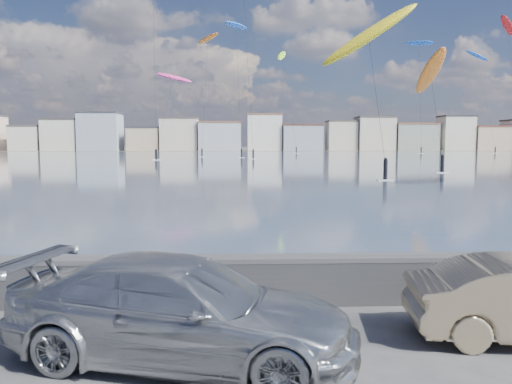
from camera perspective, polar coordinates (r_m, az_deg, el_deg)
ground at (r=7.96m, az=-6.48°, el=-18.99°), size 700.00×700.00×0.00m
bay_water at (r=98.77m, az=-2.49°, el=3.80°), size 500.00×177.00×0.00m
far_shore_strip at (r=207.24m, az=-2.31°, el=4.81°), size 500.00×60.00×0.00m
seawall at (r=10.30m, az=-5.37°, el=-9.75°), size 400.00×0.36×1.08m
far_buildings at (r=193.23m, az=-1.94°, el=6.53°), size 240.79×13.26×14.60m
car_silver at (r=7.88m, az=-8.43°, el=-13.18°), size 5.75×3.48×1.56m
kitesurfer_1 at (r=169.10m, az=18.17°, el=15.71°), size 8.98×17.39×34.97m
kitesurfer_2 at (r=52.55m, az=12.73°, el=16.96°), size 9.48×10.21×17.47m
kitesurfer_4 at (r=121.06m, az=-2.28°, el=18.27°), size 6.77×17.07×30.70m
kitesurfer_5 at (r=163.53m, az=2.99°, el=15.08°), size 6.04×17.60×33.03m
kitesurfer_6 at (r=173.81m, az=23.99°, el=13.86°), size 7.94×10.46×31.82m
kitesurfer_7 at (r=126.09m, az=-5.53°, el=16.86°), size 6.92×17.25×29.35m
kitesurfer_9 at (r=108.48m, az=-9.42°, el=12.64°), size 8.47×12.89×18.50m
kitesurfer_12 at (r=70.80m, az=19.32°, el=12.77°), size 5.49×17.42×15.66m
kitesurfer_14 at (r=147.21m, az=26.83°, el=16.38°), size 7.00×12.35×35.11m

